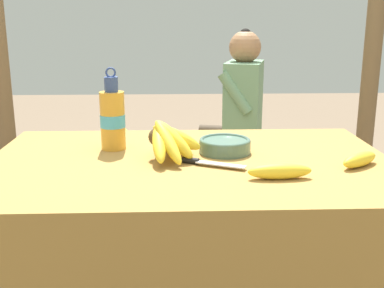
% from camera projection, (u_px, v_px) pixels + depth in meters
% --- Properties ---
extents(market_counter, '(1.32, 0.86, 0.71)m').
position_uv_depth(market_counter, '(190.00, 259.00, 1.65)').
color(market_counter, olive).
rests_on(market_counter, ground_plane).
extents(banana_bunch_ripe, '(0.18, 0.28, 0.14)m').
position_uv_depth(banana_bunch_ripe, '(169.00, 138.00, 1.56)').
color(banana_bunch_ripe, '#4C381E').
rests_on(banana_bunch_ripe, market_counter).
extents(serving_bowl, '(0.18, 0.18, 0.05)m').
position_uv_depth(serving_bowl, '(225.00, 145.00, 1.64)').
color(serving_bowl, '#4C6B5B').
rests_on(serving_bowl, market_counter).
extents(water_bottle, '(0.09, 0.09, 0.29)m').
position_uv_depth(water_bottle, '(113.00, 118.00, 1.67)').
color(water_bottle, gold).
rests_on(water_bottle, market_counter).
extents(loose_banana_front, '(0.19, 0.05, 0.05)m').
position_uv_depth(loose_banana_front, '(280.00, 171.00, 1.37)').
color(loose_banana_front, yellow).
rests_on(loose_banana_front, market_counter).
extents(loose_banana_side, '(0.16, 0.13, 0.05)m').
position_uv_depth(loose_banana_side, '(360.00, 159.00, 1.49)').
color(loose_banana_side, yellow).
rests_on(loose_banana_side, market_counter).
extents(knife, '(0.20, 0.11, 0.02)m').
position_uv_depth(knife, '(203.00, 162.00, 1.50)').
color(knife, '#BCBCC1').
rests_on(knife, market_counter).
extents(wooden_bench, '(1.73, 0.32, 0.45)m').
position_uv_depth(wooden_bench, '(190.00, 149.00, 2.95)').
color(wooden_bench, brown).
rests_on(wooden_bench, ground_plane).
extents(seated_vendor, '(0.46, 0.43, 1.10)m').
position_uv_depth(seated_vendor, '(235.00, 107.00, 2.88)').
color(seated_vendor, '#473828').
rests_on(seated_vendor, ground_plane).
extents(banana_bunch_green, '(0.17, 0.28, 0.13)m').
position_uv_depth(banana_bunch_green, '(116.00, 129.00, 2.90)').
color(banana_bunch_green, '#4C381E').
rests_on(banana_bunch_green, wooden_bench).
extents(support_post_far, '(0.11, 0.11, 2.44)m').
position_uv_depth(support_post_far, '(377.00, 8.00, 3.03)').
color(support_post_far, brown).
rests_on(support_post_far, ground_plane).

